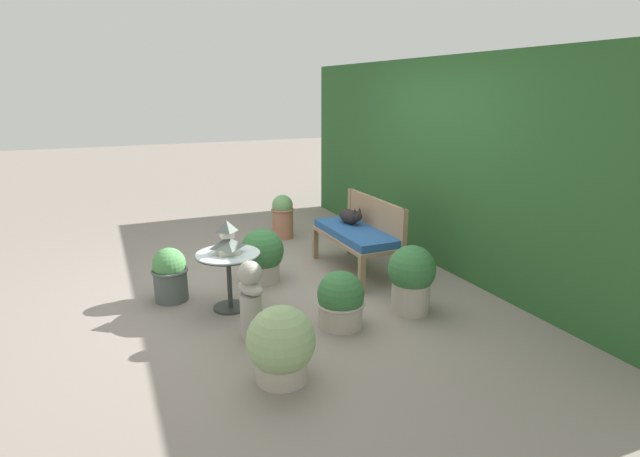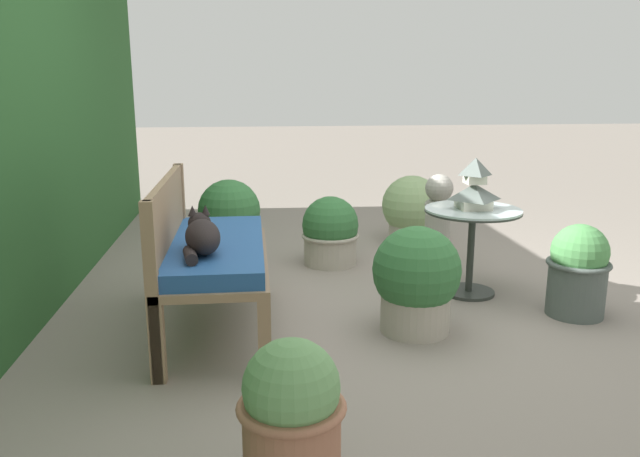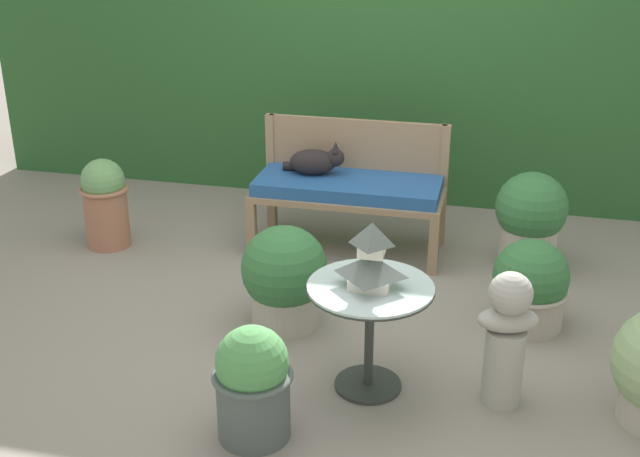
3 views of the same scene
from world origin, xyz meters
name	(u,v)px [view 3 (image 3 of 3)]	position (x,y,z in m)	size (l,w,h in m)	color
ground	(333,318)	(0.00, 0.00, 0.00)	(30.00, 30.00, 0.00)	gray
foliage_hedge_back	(400,36)	(0.00, 2.39, 1.18)	(6.40, 0.97, 2.36)	#285628
garden_bench	(348,191)	(-0.11, 0.94, 0.42)	(1.24, 0.53, 0.50)	#937556
bench_backrest	(356,154)	(-0.11, 1.18, 0.59)	(1.24, 0.06, 0.83)	#937556
cat	(316,161)	(-0.34, 0.99, 0.59)	(0.42, 0.22, 0.21)	black
patio_table	(370,308)	(0.31, -0.61, 0.43)	(0.60, 0.60, 0.55)	#2D332D
pagoda_birdhouse	(371,259)	(0.31, -0.61, 0.68)	(0.25, 0.25, 0.32)	silver
garden_bust	(506,336)	(0.94, -0.59, 0.36)	(0.31, 0.23, 0.67)	#A39E93
potted_plant_patio_mid	(253,383)	(-0.12, -1.09, 0.27)	(0.36, 0.36, 0.54)	#4C5651
potted_plant_bench_left	(284,277)	(-0.25, -0.12, 0.29)	(0.47, 0.47, 0.58)	#ADA393
potted_plant_path_edge	(105,201)	(-1.69, 0.64, 0.31)	(0.32, 0.32, 0.61)	#9E664C
potted_plant_bench_right	(530,220)	(1.05, 0.91, 0.34)	(0.44, 0.44, 0.64)	#ADA393
potted_plant_table_far	(530,286)	(1.06, 0.18, 0.24)	(0.42, 0.42, 0.50)	#ADA393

